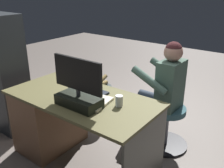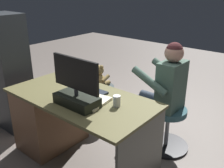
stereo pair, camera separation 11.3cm
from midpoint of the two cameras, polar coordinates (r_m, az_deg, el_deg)
The scene contains 13 objects.
ground_plane at distance 2.98m, azimuth -2.59°, elevation -13.41°, with size 10.00×10.00×0.00m, color #6F655D.
desk at distance 2.79m, azimuth -13.60°, elevation -7.13°, with size 1.46×0.74×0.73m.
monitor at distance 2.16m, azimuth -9.05°, elevation -1.82°, with size 0.51×0.20×0.43m.
keyboard at distance 2.50m, azimuth -6.68°, elevation -1.37°, with size 0.42×0.14×0.02m, color black.
computer_mouse at distance 2.68m, azimuth -10.71°, elevation 0.26°, with size 0.06×0.10×0.04m, color #2A2531.
cup at distance 2.17m, azimuth 0.11°, elevation -3.82°, with size 0.07×0.07×0.10m, color white.
tv_remote at distance 2.47m, azimuth -10.28°, elevation -1.83°, with size 0.04×0.15×0.02m, color black.
notebook_binder at distance 2.23m, azimuth -5.30°, elevation -4.13°, with size 0.22×0.30×0.02m, color beige.
office_chair_teddy at distance 3.35m, azimuth -4.30°, elevation -4.03°, with size 0.51×0.51×0.48m.
teddy_bear at distance 3.22m, azimuth -4.34°, elevation 1.58°, with size 0.21×0.21×0.29m.
visitor_chair at distance 2.88m, azimuth 11.11°, elevation -8.90°, with size 0.49×0.49×0.48m.
person at distance 2.72m, azimuth 9.98°, elevation -0.46°, with size 0.56×0.48×1.19m.
equipment_rack at distance 3.26m, azimuth -23.74°, elevation 1.82°, with size 0.44×0.36×1.41m, color #292D31.
Camera 1 is at (-1.52, 1.89, 1.71)m, focal length 40.61 mm.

